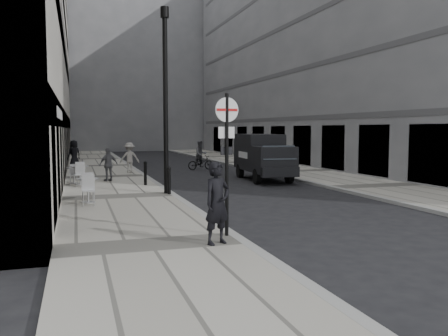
# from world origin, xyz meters

# --- Properties ---
(ground) EXTENTS (120.00, 120.00, 0.00)m
(ground) POSITION_xyz_m (0.00, 0.00, 0.00)
(ground) COLOR black
(ground) RESTS_ON ground
(sidewalk) EXTENTS (4.00, 60.00, 0.12)m
(sidewalk) POSITION_xyz_m (-2.00, 18.00, 0.06)
(sidewalk) COLOR #AAA69A
(sidewalk) RESTS_ON ground
(far_sidewalk) EXTENTS (4.00, 60.00, 0.12)m
(far_sidewalk) POSITION_xyz_m (9.00, 18.00, 0.06)
(far_sidewalk) COLOR #AAA69A
(far_sidewalk) RESTS_ON ground
(building_left) EXTENTS (4.00, 45.00, 18.00)m
(building_left) POSITION_xyz_m (-6.00, 24.50, 9.00)
(building_left) COLOR beige
(building_left) RESTS_ON ground
(building_right) EXTENTS (6.00, 45.00, 20.00)m
(building_right) POSITION_xyz_m (14.00, 24.50, 10.00)
(building_right) COLOR gray
(building_right) RESTS_ON ground
(building_far) EXTENTS (24.00, 16.00, 22.00)m
(building_far) POSITION_xyz_m (1.50, 56.00, 11.00)
(building_far) COLOR gray
(building_far) RESTS_ON ground
(walking_man) EXTENTS (0.76, 0.65, 1.77)m
(walking_man) POSITION_xyz_m (-0.64, 2.30, 1.01)
(walking_man) COLOR black
(walking_man) RESTS_ON sidewalk
(sign_post) EXTENTS (0.56, 0.12, 3.26)m
(sign_post) POSITION_xyz_m (-0.20, 3.00, 2.21)
(sign_post) COLOR black
(sign_post) RESTS_ON sidewalk
(lamppost) EXTENTS (0.31, 0.31, 7.00)m
(lamppost) POSITION_xyz_m (-0.20, 10.63, 4.01)
(lamppost) COLOR black
(lamppost) RESTS_ON sidewalk
(bollard_near) EXTENTS (0.13, 0.13, 0.97)m
(bollard_near) POSITION_xyz_m (-0.60, 13.51, 0.61)
(bollard_near) COLOR black
(bollard_near) RESTS_ON sidewalk
(bollard_far) EXTENTS (0.13, 0.13, 0.98)m
(bollard_far) POSITION_xyz_m (-0.15, 10.32, 0.61)
(bollard_far) COLOR black
(bollard_far) RESTS_ON sidewalk
(panel_van) EXTENTS (2.17, 5.03, 2.31)m
(panel_van) POSITION_xyz_m (5.50, 14.92, 1.30)
(panel_van) COLOR black
(panel_van) RESTS_ON ground
(cyclist) EXTENTS (1.81, 0.92, 1.86)m
(cyclist) POSITION_xyz_m (4.02, 21.64, 0.73)
(cyclist) COLOR black
(cyclist) RESTS_ON ground
(pedestrian_a) EXTENTS (1.00, 0.72, 1.58)m
(pedestrian_a) POSITION_xyz_m (-2.03, 15.61, 0.91)
(pedestrian_a) COLOR slate
(pedestrian_a) RESTS_ON sidewalk
(pedestrian_b) EXTENTS (1.10, 0.65, 1.69)m
(pedestrian_b) POSITION_xyz_m (-0.60, 19.84, 0.97)
(pedestrian_b) COLOR #A39C97
(pedestrian_b) RESTS_ON sidewalk
(pedestrian_c) EXTENTS (1.03, 0.92, 1.77)m
(pedestrian_c) POSITION_xyz_m (-3.60, 23.75, 1.00)
(pedestrian_c) COLOR black
(pedestrian_c) RESTS_ON sidewalk
(cafe_table_near) EXTENTS (0.75, 1.69, 0.96)m
(cafe_table_near) POSITION_xyz_m (-3.13, 9.06, 0.61)
(cafe_table_near) COLOR silver
(cafe_table_near) RESTS_ON sidewalk
(cafe_table_mid) EXTENTS (0.66, 1.49, 0.85)m
(cafe_table_mid) POSITION_xyz_m (-3.60, 15.06, 0.55)
(cafe_table_mid) COLOR #B0B0B2
(cafe_table_mid) RESTS_ON sidewalk
(cafe_table_far) EXTENTS (0.75, 1.70, 0.97)m
(cafe_table_far) POSITION_xyz_m (-3.33, 14.58, 0.61)
(cafe_table_far) COLOR silver
(cafe_table_far) RESTS_ON sidewalk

